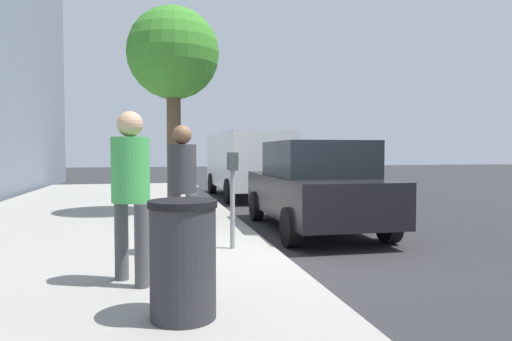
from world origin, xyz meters
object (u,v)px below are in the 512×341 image
object	(u,v)px
pedestrian_at_meter	(182,178)
parked_van_far	(247,161)
street_tree	(173,56)
trash_bin	(183,259)
pedestrian_bystander	(131,181)
parking_meter	(232,179)
parked_sedan_near	(315,186)

from	to	relation	value
pedestrian_at_meter	parked_van_far	bearing A→B (deg)	39.69
pedestrian_at_meter	street_tree	size ratio (longest dim) A/B	0.38
pedestrian_at_meter	street_tree	distance (m)	4.92
parked_van_far	trash_bin	distance (m)	11.50
pedestrian_bystander	parking_meter	bearing A→B (deg)	13.21
trash_bin	street_tree	bearing A→B (deg)	-1.77
parking_meter	pedestrian_bystander	world-z (taller)	pedestrian_bystander
pedestrian_bystander	trash_bin	bearing A→B (deg)	-101.05
parking_meter	pedestrian_at_meter	world-z (taller)	pedestrian_at_meter
parked_van_far	parked_sedan_near	bearing A→B (deg)	179.99
parking_meter	pedestrian_bystander	distance (m)	2.01
parking_meter	trash_bin	bearing A→B (deg)	161.40
parking_meter	street_tree	size ratio (longest dim) A/B	0.30
street_tree	trash_bin	bearing A→B (deg)	178.23
parked_van_far	street_tree	distance (m)	5.79
street_tree	trash_bin	distance (m)	7.30
pedestrian_bystander	parked_sedan_near	world-z (taller)	pedestrian_bystander
pedestrian_bystander	parked_van_far	size ratio (longest dim) A/B	0.35
parked_sedan_near	parked_van_far	bearing A→B (deg)	-0.01
street_tree	pedestrian_bystander	bearing A→B (deg)	172.86
parking_meter	parked_sedan_near	xyz separation A→B (m)	(1.90, -1.97, -0.27)
parked_sedan_near	parked_van_far	distance (m)	6.63
parked_van_far	pedestrian_bystander	bearing A→B (deg)	161.56
pedestrian_bystander	parked_sedan_near	bearing A→B (deg)	11.28
parked_sedan_near	trash_bin	bearing A→B (deg)	147.72
parked_sedan_near	parked_van_far	size ratio (longest dim) A/B	0.85
parked_sedan_near	parked_van_far	world-z (taller)	parked_van_far
parking_meter	pedestrian_at_meter	xyz separation A→B (m)	(-0.21, 0.74, 0.04)
pedestrian_at_meter	parking_meter	bearing A→B (deg)	-17.05
parking_meter	street_tree	world-z (taller)	street_tree
pedestrian_at_meter	pedestrian_bystander	distance (m)	1.41
pedestrian_bystander	trash_bin	world-z (taller)	pedestrian_bystander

